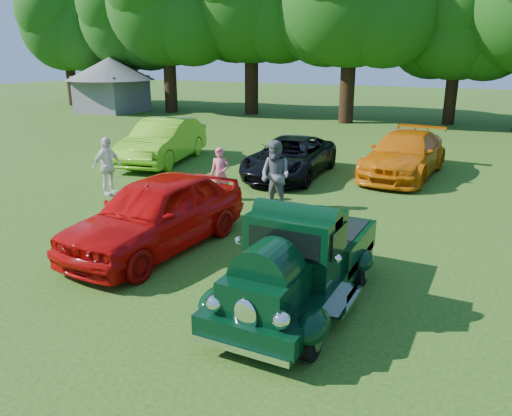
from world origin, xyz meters
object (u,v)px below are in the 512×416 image
at_px(spectator_grey, 275,176).
at_px(gazebo, 111,79).
at_px(red_convertible, 157,213).
at_px(back_car_black, 290,157).
at_px(hero_pickup, 300,264).
at_px(spectator_pink, 220,174).
at_px(back_car_orange, 404,154).
at_px(spectator_white, 107,166).
at_px(back_car_lime, 163,141).

relative_size(spectator_grey, gazebo, 0.30).
xyz_separation_m(red_convertible, back_car_black, (-0.01, 7.60, -0.13)).
height_order(hero_pickup, spectator_pink, hero_pickup).
height_order(hero_pickup, back_car_orange, hero_pickup).
relative_size(spectator_pink, spectator_white, 0.88).
bearing_deg(spectator_white, back_car_lime, 24.11).
bearing_deg(gazebo, back_car_black, -33.24).
relative_size(hero_pickup, spectator_grey, 2.28).
xyz_separation_m(back_car_orange, spectator_grey, (-2.44, -5.64, 0.19)).
bearing_deg(spectator_grey, red_convertible, -90.21).
bearing_deg(spectator_white, back_car_orange, -41.50).
xyz_separation_m(back_car_lime, back_car_black, (5.43, 0.05, -0.16)).
height_order(back_car_lime, spectator_pink, back_car_lime).
bearing_deg(back_car_orange, hero_pickup, -85.54).
xyz_separation_m(back_car_black, gazebo, (-19.71, 12.92, 1.71)).
distance_m(back_car_black, spectator_grey, 3.95).
bearing_deg(hero_pickup, back_car_orange, 91.21).
relative_size(red_convertible, back_car_orange, 0.91).
height_order(back_car_lime, spectator_grey, spectator_grey).
height_order(spectator_grey, spectator_white, spectator_grey).
bearing_deg(hero_pickup, spectator_pink, 132.31).
relative_size(back_car_lime, back_car_orange, 0.97).
distance_m(back_car_orange, spectator_grey, 6.15).
height_order(red_convertible, back_car_black, red_convertible).
bearing_deg(back_car_lime, spectator_pink, -50.01).
relative_size(back_car_orange, spectator_pink, 3.38).
bearing_deg(spectator_pink, gazebo, 118.35).
height_order(spectator_pink, gazebo, gazebo).
height_order(back_car_lime, back_car_orange, back_car_lime).
bearing_deg(spectator_white, gazebo, 49.34).
height_order(hero_pickup, spectator_grey, spectator_grey).
distance_m(back_car_orange, spectator_pink, 7.00).
xyz_separation_m(spectator_white, gazebo, (-15.65, 17.63, 1.51)).
distance_m(hero_pickup, spectator_grey, 5.52).
relative_size(spectator_pink, gazebo, 0.25).
bearing_deg(hero_pickup, back_car_lime, 137.21).
bearing_deg(spectator_white, red_convertible, -117.65).
height_order(red_convertible, spectator_pink, red_convertible).
height_order(back_car_black, spectator_grey, spectator_grey).
xyz_separation_m(spectator_pink, spectator_white, (-3.38, -1.04, 0.10)).
bearing_deg(back_car_orange, spectator_grey, -110.11).
xyz_separation_m(hero_pickup, back_car_lime, (-9.23, 8.54, 0.11)).
height_order(back_car_orange, spectator_pink, spectator_pink).
bearing_deg(hero_pickup, back_car_black, 113.85).
xyz_separation_m(hero_pickup, back_car_black, (-3.80, 8.60, -0.05)).
bearing_deg(hero_pickup, gazebo, 137.54).
bearing_deg(red_convertible, back_car_black, 93.42).
bearing_deg(hero_pickup, spectator_white, 153.70).
relative_size(back_car_orange, spectator_grey, 2.76).
height_order(back_car_black, back_car_orange, back_car_orange).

